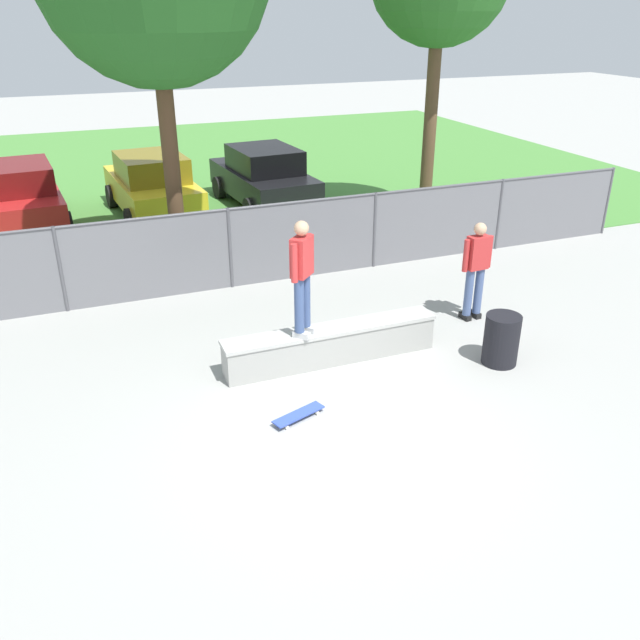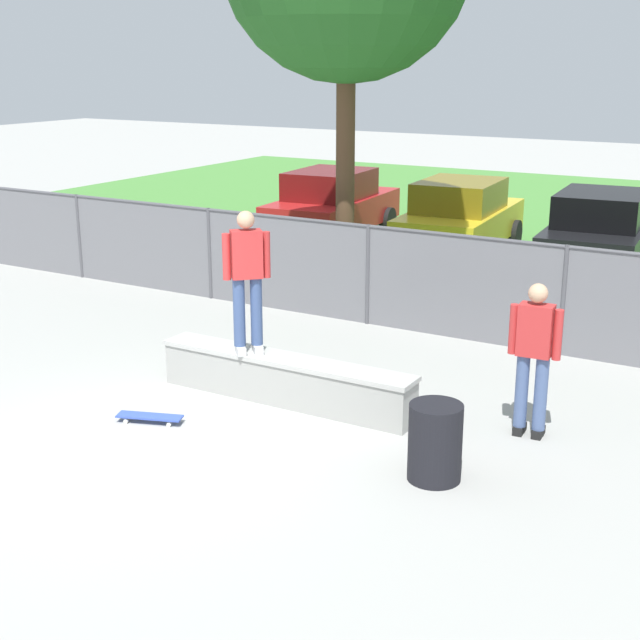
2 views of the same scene
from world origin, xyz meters
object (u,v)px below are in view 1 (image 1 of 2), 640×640
(skateboarder, at_px, (302,274))
(skateboard, at_px, (299,415))
(car_yellow, at_px, (152,185))
(car_black, at_px, (264,177))
(trash_bin, at_px, (501,340))
(concrete_ledge, at_px, (331,344))
(car_red, at_px, (20,196))
(bystander, at_px, (476,267))

(skateboarder, distance_m, skateboard, 2.10)
(car_yellow, relative_size, car_black, 1.00)
(trash_bin, bearing_deg, car_black, 94.42)
(concrete_ledge, bearing_deg, car_yellow, 98.27)
(car_red, distance_m, car_yellow, 3.28)
(concrete_ledge, distance_m, car_black, 9.29)
(car_red, distance_m, car_black, 6.33)
(skateboard, height_order, trash_bin, trash_bin)
(concrete_ledge, distance_m, skateboard, 1.75)
(car_black, relative_size, trash_bin, 5.22)
(concrete_ledge, bearing_deg, car_red, 116.18)
(car_yellow, bearing_deg, concrete_ledge, -81.73)
(skateboarder, relative_size, car_black, 0.42)
(skateboarder, xyz_separation_m, car_red, (-4.12, 9.46, -0.77))
(skateboarder, bearing_deg, trash_bin, -18.08)
(skateboarder, distance_m, car_black, 9.47)
(car_yellow, relative_size, trash_bin, 5.22)
(bystander, bearing_deg, car_black, 98.58)
(bystander, relative_size, trash_bin, 2.20)
(trash_bin, bearing_deg, concrete_ledge, 157.30)
(skateboarder, xyz_separation_m, car_black, (2.21, 9.18, -0.77))
(concrete_ledge, xyz_separation_m, car_yellow, (-1.35, 9.28, 0.54))
(skateboard, bearing_deg, skateboarder, 67.18)
(skateboard, distance_m, bystander, 4.58)
(car_black, relative_size, bystander, 2.38)
(car_black, bearing_deg, skateboard, -104.74)
(car_red, bearing_deg, car_black, -2.57)
(bystander, bearing_deg, trash_bin, -107.82)
(skateboard, distance_m, car_yellow, 10.69)
(skateboard, relative_size, car_yellow, 0.19)
(car_red, bearing_deg, bystander, -49.30)
(car_red, bearing_deg, trash_bin, -55.73)
(car_black, bearing_deg, car_red, 177.43)
(skateboard, xyz_separation_m, trash_bin, (3.55, 0.34, 0.34))
(skateboard, xyz_separation_m, car_yellow, (-0.29, 10.65, 0.77))
(car_red, bearing_deg, skateboard, -71.69)
(skateboard, distance_m, car_black, 10.88)
(skateboard, relative_size, bystander, 0.45)
(car_red, bearing_deg, concrete_ledge, -63.82)
(skateboard, height_order, car_red, car_red)
(skateboarder, distance_m, trash_bin, 3.37)
(skateboarder, xyz_separation_m, skateboard, (-0.55, -1.31, -1.54))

